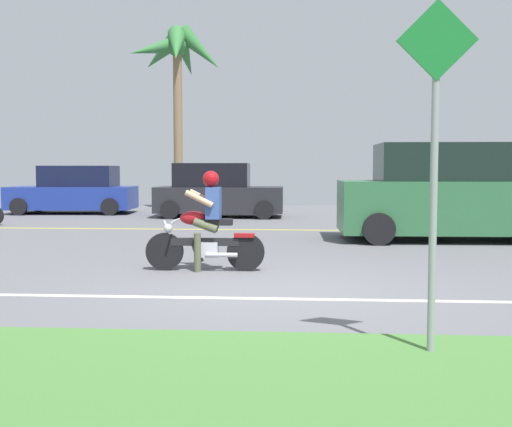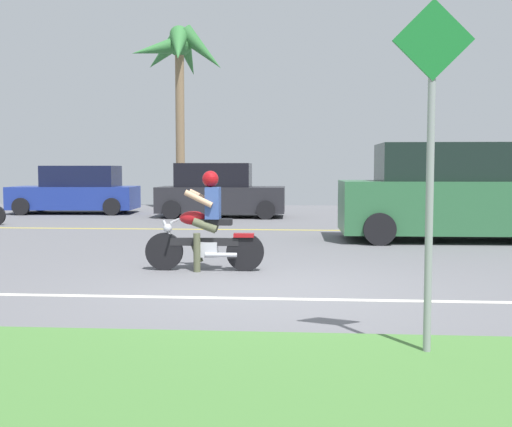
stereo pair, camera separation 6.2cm
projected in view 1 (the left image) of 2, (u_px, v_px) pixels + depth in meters
ground at (277, 258)px, 10.83m from camera, size 56.00×30.00×0.04m
grass_median at (231, 418)px, 3.76m from camera, size 56.00×3.80×0.06m
lane_line_near at (265, 298)px, 7.35m from camera, size 50.40×0.12×0.01m
lane_line_far at (284, 230)px, 15.50m from camera, size 50.40×0.12×0.01m
motorcyclist at (206, 229)px, 9.32m from camera, size 1.76×0.58×1.47m
suv_nearby at (460, 194)px, 13.23m from camera, size 5.10×2.19×2.02m
parked_car_0 at (75, 191)px, 21.11m from camera, size 4.17×2.15×1.59m
parked_car_1 at (218, 192)px, 19.56m from camera, size 3.92×1.92×1.66m
palm_tree_0 at (176, 59)px, 23.16m from camera, size 3.57×3.65×6.71m
street_sign at (435, 145)px, 4.92m from camera, size 0.62×0.06×2.80m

